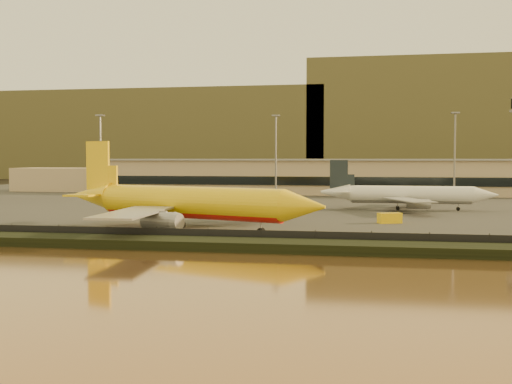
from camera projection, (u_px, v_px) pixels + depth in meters
ground at (263, 236)px, 107.26m from camera, size 900.00×900.00×0.00m
embankment at (242, 245)px, 90.53m from camera, size 320.00×7.00×1.40m
tarmac at (315, 199)px, 200.55m from camera, size 320.00×220.00×0.20m
perimeter_fence at (248, 237)px, 94.43m from camera, size 300.00×0.05×2.20m
terminal_building at (282, 177)px, 232.86m from camera, size 202.00×25.00×12.60m
apron_light_masts at (362, 148)px, 177.38m from camera, size 152.20×12.20×25.40m
distant_hills at (317, 132)px, 443.28m from camera, size 470.00×160.00×70.00m
dhl_cargo_jet at (187, 203)px, 113.88m from camera, size 52.26×49.70×16.05m
white_narrowbody_jet at (407, 195)px, 158.38m from camera, size 42.84×41.91×12.33m
gse_vehicle_yellow at (390, 218)px, 125.89m from camera, size 4.95×3.64×2.03m
gse_vehicle_white at (169, 212)px, 143.30m from camera, size 3.95×2.10×1.70m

